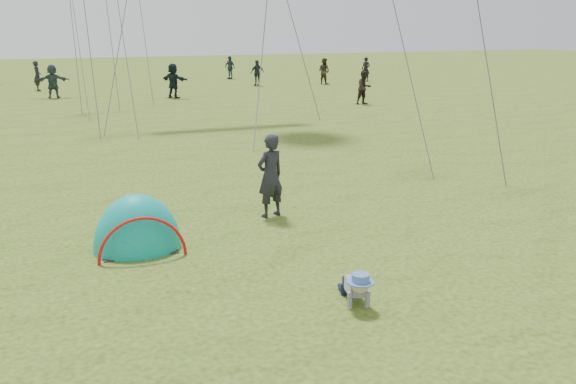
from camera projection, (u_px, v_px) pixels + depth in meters
name	position (u px, v px, depth m)	size (l,w,h in m)	color
ground	(297.00, 299.00, 9.06)	(140.00, 140.00, 0.00)	#1E480C
crawling_toddler	(356.00, 286.00, 8.86)	(0.48, 0.69, 0.53)	black
popup_tent	(138.00, 249.00, 11.10)	(1.50, 1.24, 1.95)	#0F7B58
standing_adult	(270.00, 176.00, 12.76)	(0.61, 0.40, 1.68)	black
crowd_person_0	(37.00, 76.00, 37.10)	(0.62, 0.41, 1.70)	black
crowd_person_1	(324.00, 71.00, 41.02)	(0.80, 0.62, 1.65)	#362C21
crowd_person_2	(230.00, 67.00, 44.96)	(0.93, 0.39, 1.59)	#2B3C45
crowd_person_5	(53.00, 81.00, 33.34)	(1.61, 0.51, 1.74)	#32414B
crowd_person_6	(366.00, 69.00, 43.14)	(0.58, 0.38, 1.60)	black
crowd_person_7	(364.00, 88.00, 30.80)	(0.77, 0.60, 1.59)	black
crowd_person_8	(257.00, 73.00, 39.91)	(0.93, 0.39, 1.59)	#1F2B30
crowd_person_11	(173.00, 81.00, 33.40)	(1.66, 0.53, 1.79)	black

